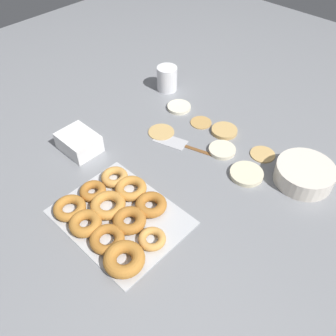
# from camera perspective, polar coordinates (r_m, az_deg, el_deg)

# --- Properties ---
(ground_plane) EXTENTS (3.00, 3.00, 0.00)m
(ground_plane) POSITION_cam_1_polar(r_m,az_deg,el_deg) (1.28, 2.73, 1.40)
(ground_plane) COLOR gray
(pancake_0) EXTENTS (0.09, 0.09, 0.01)m
(pancake_0) POSITION_cam_1_polar(r_m,az_deg,el_deg) (1.34, 14.95, 2.21)
(pancake_0) COLOR tan
(pancake_0) RESTS_ON ground_plane
(pancake_1) EXTENTS (0.10, 0.10, 0.01)m
(pancake_1) POSITION_cam_1_polar(r_m,az_deg,el_deg) (1.39, -1.09, 5.86)
(pancake_1) COLOR tan
(pancake_1) RESTS_ON ground_plane
(pancake_2) EXTENTS (0.10, 0.10, 0.01)m
(pancake_2) POSITION_cam_1_polar(r_m,az_deg,el_deg) (1.32, 8.67, 2.89)
(pancake_2) COLOR beige
(pancake_2) RESTS_ON ground_plane
(pancake_3) EXTENTS (0.10, 0.10, 0.01)m
(pancake_3) POSITION_cam_1_polar(r_m,az_deg,el_deg) (1.51, 1.78, 9.74)
(pancake_3) COLOR silver
(pancake_3) RESTS_ON ground_plane
(pancake_4) EXTENTS (0.10, 0.10, 0.01)m
(pancake_4) POSITION_cam_1_polar(r_m,az_deg,el_deg) (1.41, 9.03, 5.93)
(pancake_4) COLOR tan
(pancake_4) RESTS_ON ground_plane
(pancake_5) EXTENTS (0.11, 0.11, 0.02)m
(pancake_5) POSITION_cam_1_polar(r_m,az_deg,el_deg) (1.25, 12.48, -0.93)
(pancake_5) COLOR beige
(pancake_5) RESTS_ON ground_plane
(pancake_6) EXTENTS (0.08, 0.08, 0.01)m
(pancake_6) POSITION_cam_1_polar(r_m,az_deg,el_deg) (1.44, 5.31, 7.34)
(pancake_6) COLOR tan
(pancake_6) RESTS_ON ground_plane
(donut_tray) EXTENTS (0.39, 0.31, 0.04)m
(donut_tray) POSITION_cam_1_polar(r_m,az_deg,el_deg) (1.10, -8.41, -7.60)
(donut_tray) COLOR silver
(donut_tray) RESTS_ON ground_plane
(batter_bowl) EXTENTS (0.19, 0.19, 0.06)m
(batter_bowl) POSITION_cam_1_polar(r_m,az_deg,el_deg) (1.27, 21.02, -0.89)
(batter_bowl) COLOR silver
(batter_bowl) RESTS_ON ground_plane
(container_stack) EXTENTS (0.14, 0.11, 0.07)m
(container_stack) POSITION_cam_1_polar(r_m,az_deg,el_deg) (1.34, -14.09, 4.01)
(container_stack) COLOR white
(container_stack) RESTS_ON ground_plane
(paper_cup) EXTENTS (0.09, 0.09, 0.11)m
(paper_cup) POSITION_cam_1_polar(r_m,az_deg,el_deg) (1.61, -0.15, 14.15)
(paper_cup) COLOR white
(paper_cup) RESTS_ON ground_plane
(spatula) EXTENTS (0.28, 0.11, 0.01)m
(spatula) POSITION_cam_1_polar(r_m,az_deg,el_deg) (1.34, 1.53, 3.99)
(spatula) COLOR brown
(spatula) RESTS_ON ground_plane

